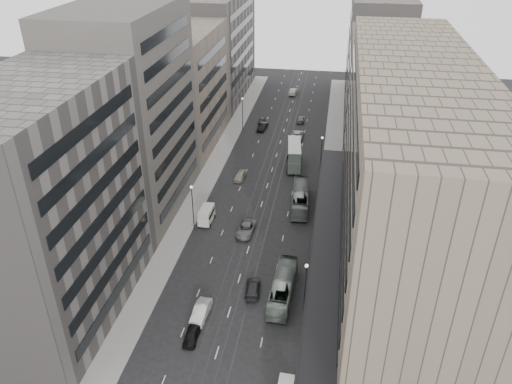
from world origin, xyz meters
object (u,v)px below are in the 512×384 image
Objects in this scene: bus_far at (301,198)px; bus_near at (283,287)px; sedan_0 at (192,335)px; sedan_2 at (246,229)px; panel_van at (206,215)px; sedan_1 at (201,312)px; double_decker at (294,155)px.

bus_near is at bearing 86.54° from bus_far.
bus_far is 35.50m from sedan_0.
bus_near is at bearing -58.13° from sedan_2.
bus_far is 3.03× the size of sedan_0.
sedan_0 is at bearing 70.14° from bus_far.
panel_van is (-15.14, -7.89, -0.19)m from bus_far.
bus_far reaches higher than panel_van.
bus_near is at bearing -46.82° from panel_van.
sedan_1 reaches higher than sedan_2.
sedan_1 is (-10.30, -29.88, -0.86)m from bus_far.
sedan_0 is at bearing 45.89° from bus_near.
bus_far is 17.07m from panel_van.
sedan_0 is 0.72× the size of sedan_2.
sedan_1 is 19.98m from sedan_2.
panel_van is 26.47m from sedan_0.
bus_far is 2.79× the size of panel_van.
bus_near is 14.02m from sedan_0.
panel_van is (-12.44, -23.44, -1.20)m from double_decker.
sedan_1 is at bearing -76.62° from panel_van.
sedan_0 is at bearing -92.36° from sedan_2.
sedan_2 is (7.12, -2.13, -0.72)m from panel_van.
panel_van is 0.78× the size of sedan_2.
bus_near is 0.95× the size of bus_far.
sedan_2 is at bearing 48.58° from bus_far.
bus_near is 2.65× the size of panel_van.
double_decker is (-2.70, 15.55, 1.01)m from bus_far.
sedan_1 is (4.84, -21.99, -0.67)m from panel_van.
sedan_1 reaches higher than sedan_0.
sedan_2 is (-8.01, -10.03, -0.91)m from bus_far.
bus_far is 2.18× the size of sedan_2.
sedan_1 is at bearing 86.85° from sedan_0.
double_decker is 50.11m from sedan_0.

